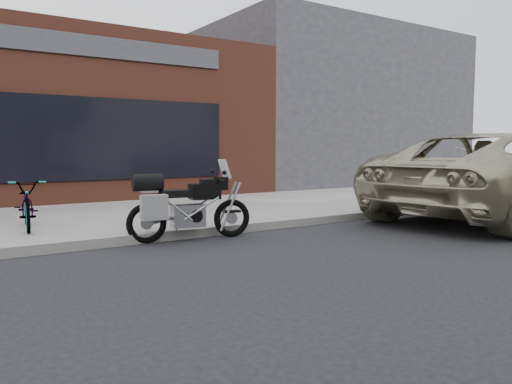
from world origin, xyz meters
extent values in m
plane|color=black|center=(0.00, 0.00, 0.00)|extent=(120.00, 120.00, 0.00)
cube|color=gray|center=(0.00, 7.00, 0.07)|extent=(44.00, 6.00, 0.15)
cube|color=black|center=(-2.00, 8.97, 1.70)|extent=(10.00, 0.08, 2.00)
cube|color=#28272C|center=(-2.00, 8.97, 3.90)|extent=(10.00, 0.08, 0.50)
cube|color=#28272C|center=(10.00, 14.00, 3.00)|extent=(10.00, 10.00, 6.00)
torus|color=black|center=(-1.05, 4.01, 0.31)|extent=(0.64, 0.20, 0.63)
torus|color=black|center=(0.35, 3.79, 0.31)|extent=(0.64, 0.20, 0.63)
cube|color=#B7B7BC|center=(-0.40, 3.91, 0.40)|extent=(0.56, 0.36, 0.36)
cube|color=black|center=(-0.12, 3.86, 0.78)|extent=(0.51, 0.37, 0.25)
cube|color=black|center=(-0.58, 3.94, 0.76)|extent=(0.56, 0.34, 0.11)
cube|color=black|center=(-0.91, 3.99, 0.68)|extent=(0.31, 0.25, 0.13)
cube|color=black|center=(0.16, 3.82, 0.90)|extent=(0.20, 0.25, 0.21)
cube|color=silver|center=(0.23, 3.81, 1.13)|extent=(0.18, 0.30, 0.32)
cylinder|color=black|center=(0.10, 3.83, 0.96)|extent=(0.13, 0.66, 0.03)
cube|color=#B7B7BC|center=(-1.02, 4.01, 0.81)|extent=(0.31, 0.32, 0.03)
cube|color=gray|center=(-1.02, 3.76, 0.59)|extent=(0.42, 0.23, 0.38)
cylinder|color=black|center=(-1.02, 4.01, 0.95)|extent=(0.49, 0.33, 0.26)
cylinder|color=#B7B7BC|center=(-0.75, 4.12, 0.33)|extent=(0.53, 0.16, 0.18)
imported|color=tan|center=(6.11, 2.60, 0.89)|extent=(6.70, 3.66, 1.78)
imported|color=gray|center=(-2.50, 5.54, 0.56)|extent=(0.73, 1.61, 0.82)
camera|label=1|loc=(-3.85, -3.29, 1.47)|focal=35.00mm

